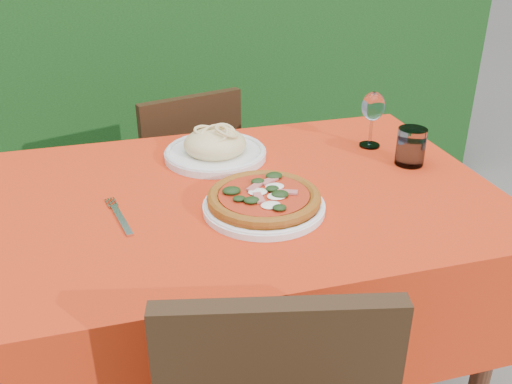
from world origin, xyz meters
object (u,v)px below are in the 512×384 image
object	(u,v)px
chair_far	(185,180)
pizza_plate	(264,201)
fork	(121,220)
water_glass	(411,148)
wine_glass	(373,109)
pasta_plate	(215,148)

from	to	relation	value
chair_far	pizza_plate	size ratio (longest dim) A/B	2.47
chair_far	fork	xyz separation A→B (m)	(-0.25, -0.75, 0.28)
water_glass	wine_glass	xyz separation A→B (m)	(-0.05, 0.15, 0.07)
pizza_plate	water_glass	distance (m)	0.48
pizza_plate	fork	bearing A→B (deg)	173.47
water_glass	pasta_plate	bearing A→B (deg)	159.71
pasta_plate	wine_glass	distance (m)	0.47
pasta_plate	fork	xyz separation A→B (m)	(-0.28, -0.29, -0.03)
chair_far	wine_glass	xyz separation A→B (m)	(0.49, -0.49, 0.40)
pasta_plate	water_glass	xyz separation A→B (m)	(0.51, -0.19, 0.02)
wine_glass	pizza_plate	bearing A→B (deg)	-144.64
chair_far	wine_glass	distance (m)	0.80
chair_far	pasta_plate	world-z (taller)	pasta_plate
chair_far	pizza_plate	xyz separation A→B (m)	(0.08, -0.79, 0.30)
chair_far	fork	size ratio (longest dim) A/B	3.96
chair_far	wine_glass	size ratio (longest dim) A/B	4.92
pizza_plate	water_glass	bearing A→B (deg)	17.52
pizza_plate	pasta_plate	distance (m)	0.34
water_glass	pizza_plate	bearing A→B (deg)	-162.48
chair_far	wine_glass	bearing A→B (deg)	119.71
pizza_plate	fork	world-z (taller)	pizza_plate
wine_glass	fork	distance (m)	0.79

